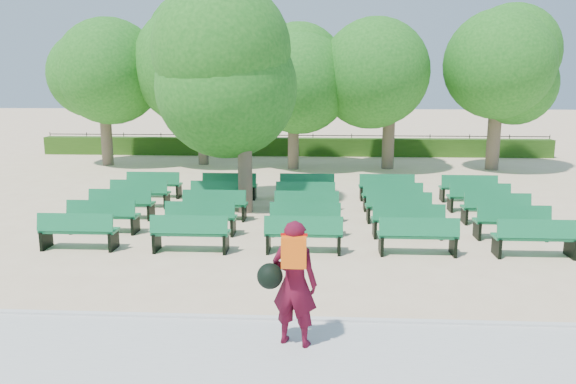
# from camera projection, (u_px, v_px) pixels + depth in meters

# --- Properties ---
(ground) EXTENTS (120.00, 120.00, 0.00)m
(ground) POSITION_uv_depth(u_px,v_px,m) (269.00, 224.00, 15.22)
(ground) COLOR beige
(paving) EXTENTS (30.00, 2.20, 0.06)m
(paving) POSITION_uv_depth(u_px,v_px,m) (221.00, 354.00, 7.97)
(paving) COLOR beige
(paving) RESTS_ON ground
(curb) EXTENTS (30.00, 0.12, 0.10)m
(curb) POSITION_uv_depth(u_px,v_px,m) (233.00, 319.00, 9.09)
(curb) COLOR silver
(curb) RESTS_ON ground
(hedge) EXTENTS (26.00, 0.70, 0.90)m
(hedge) POSITION_uv_depth(u_px,v_px,m) (293.00, 147.00, 28.83)
(hedge) COLOR #284F14
(hedge) RESTS_ON ground
(fence) EXTENTS (26.00, 0.10, 1.02)m
(fence) POSITION_uv_depth(u_px,v_px,m) (294.00, 154.00, 29.31)
(fence) COLOR black
(fence) RESTS_ON ground
(tree_line) EXTENTS (21.80, 6.80, 7.04)m
(tree_line) POSITION_uv_depth(u_px,v_px,m) (289.00, 167.00, 25.00)
(tree_line) COLOR #246F1D
(tree_line) RESTS_ON ground
(bench_array) EXTENTS (1.77, 0.58, 1.11)m
(bench_array) POSITION_uv_depth(u_px,v_px,m) (306.00, 218.00, 15.52)
(bench_array) COLOR #137140
(bench_array) RESTS_ON ground
(tree_among) EXTENTS (3.98, 3.98, 5.73)m
(tree_among) POSITION_uv_depth(u_px,v_px,m) (244.00, 77.00, 15.84)
(tree_among) COLOR brown
(tree_among) RESTS_ON ground
(person) EXTENTS (0.92, 0.63, 1.86)m
(person) POSITION_uv_depth(u_px,v_px,m) (292.00, 281.00, 8.02)
(person) COLOR #4E0B1E
(person) RESTS_ON ground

